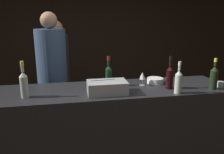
{
  "coord_description": "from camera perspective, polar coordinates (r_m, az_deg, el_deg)",
  "views": [
    {
      "loc": [
        -0.42,
        -1.86,
        1.72
      ],
      "look_at": [
        0.0,
        0.38,
        1.14
      ],
      "focal_mm": 35.0,
      "sensor_mm": 36.0,
      "label": 1
    }
  ],
  "objects": [
    {
      "name": "person_blond_tee",
      "position": [
        2.99,
        -15.26,
        0.4
      ],
      "size": [
        0.39,
        0.39,
        1.83
      ],
      "rotation": [
        0.0,
        0.0,
        2.53
      ],
      "color": "black",
      "rests_on": "ground_plane"
    },
    {
      "name": "white_wine_bottle",
      "position": [
        2.27,
        16.97,
        -0.97
      ],
      "size": [
        0.07,
        0.07,
        0.33
      ],
      "color": "#B2B7AD",
      "rests_on": "bar_counter"
    },
    {
      "name": "red_wine_bottle_burgundy",
      "position": [
        2.42,
        -0.88,
        0.83
      ],
      "size": [
        0.07,
        0.07,
        0.34
      ],
      "color": "black",
      "rests_on": "bar_counter"
    },
    {
      "name": "ice_bin_with_bottles",
      "position": [
        2.18,
        -1.28,
        -2.56
      ],
      "size": [
        0.39,
        0.24,
        0.13
      ],
      "color": "#9EA0A5",
      "rests_on": "bar_counter"
    },
    {
      "name": "red_wine_bottle_black_foil",
      "position": [
        2.4,
        14.85,
        0.33
      ],
      "size": [
        0.08,
        0.08,
        0.35
      ],
      "color": "black",
      "rests_on": "bar_counter"
    },
    {
      "name": "rose_wine_bottle",
      "position": [
        2.21,
        -22.03,
        -1.52
      ],
      "size": [
        0.07,
        0.07,
        0.35
      ],
      "color": "#9EA899",
      "rests_on": "bar_counter"
    },
    {
      "name": "candle_votive",
      "position": [
        2.68,
        26.5,
        -1.73
      ],
      "size": [
        0.08,
        0.08,
        0.06
      ],
      "color": "silver",
      "rests_on": "bar_counter"
    },
    {
      "name": "wall_back_chalkboard",
      "position": [
        4.5,
        -5.33,
        10.3
      ],
      "size": [
        6.4,
        0.06,
        2.8
      ],
      "color": "black",
      "rests_on": "ground_plane"
    },
    {
      "name": "bar_counter",
      "position": [
        2.56,
        0.15,
        -13.95
      ],
      "size": [
        2.59,
        0.69,
        1.02
      ],
      "color": "black",
      "rests_on": "ground_plane"
    },
    {
      "name": "champagne_bottle",
      "position": [
        2.55,
        25.07,
        0.07
      ],
      "size": [
        0.08,
        0.08,
        0.33
      ],
      "color": "black",
      "rests_on": "bar_counter"
    },
    {
      "name": "bowl_white",
      "position": [
        2.6,
        11.19,
        -0.89
      ],
      "size": [
        0.19,
        0.19,
        0.06
      ],
      "color": "white",
      "rests_on": "bar_counter"
    },
    {
      "name": "person_in_hoodie",
      "position": [
        3.47,
        -13.83,
        1.45
      ],
      "size": [
        0.35,
        0.35,
        1.73
      ],
      "rotation": [
        0.0,
        0.0,
        -0.1
      ],
      "color": "black",
      "rests_on": "ground_plane"
    },
    {
      "name": "wine_glass",
      "position": [
        2.47,
        7.94,
        0.21
      ],
      "size": [
        0.08,
        0.08,
        0.15
      ],
      "color": "silver",
      "rests_on": "bar_counter"
    }
  ]
}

